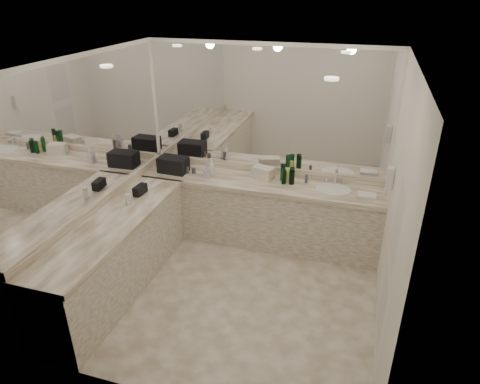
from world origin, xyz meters
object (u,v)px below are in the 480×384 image
(soap_bottle_b, at_px, (207,171))
(wall_phone, at_px, (390,178))
(hand_towel, at_px, (367,196))
(sink, at_px, (333,190))
(soap_bottle_a, at_px, (211,167))
(soap_bottle_c, at_px, (270,175))
(black_toiletry_bag, at_px, (173,164))
(cream_cosmetic_case, at_px, (263,173))

(soap_bottle_b, bearing_deg, wall_phone, -10.33)
(wall_phone, xyz_separation_m, hand_towel, (-0.20, 0.41, -0.43))
(wall_phone, height_order, hand_towel, wall_phone)
(sink, height_order, soap_bottle_a, soap_bottle_a)
(soap_bottle_a, bearing_deg, soap_bottle_c, 5.89)
(soap_bottle_a, bearing_deg, wall_phone, -12.25)
(black_toiletry_bag, relative_size, soap_bottle_c, 2.64)
(black_toiletry_bag, relative_size, soap_bottle_b, 2.10)
(hand_towel, xyz_separation_m, soap_bottle_b, (-2.06, 0.00, 0.07))
(sink, bearing_deg, soap_bottle_c, 175.69)
(cream_cosmetic_case, relative_size, soap_bottle_c, 1.84)
(hand_towel, bearing_deg, sink, 167.57)
(wall_phone, xyz_separation_m, soap_bottle_b, (-2.26, 0.41, -0.36))
(hand_towel, height_order, soap_bottle_c, soap_bottle_c)
(black_toiletry_bag, distance_m, soap_bottle_a, 0.54)
(soap_bottle_b, bearing_deg, soap_bottle_c, 10.39)
(soap_bottle_c, bearing_deg, black_toiletry_bag, -175.10)
(wall_phone, xyz_separation_m, soap_bottle_a, (-2.22, 0.48, -0.33))
(soap_bottle_b, distance_m, soap_bottle_c, 0.84)
(black_toiletry_bag, bearing_deg, soap_bottle_c, 4.90)
(cream_cosmetic_case, distance_m, soap_bottle_a, 0.70)
(black_toiletry_bag, bearing_deg, cream_cosmetic_case, 6.94)
(hand_towel, bearing_deg, cream_cosmetic_case, 171.99)
(black_toiletry_bag, relative_size, soap_bottle_a, 1.63)
(wall_phone, bearing_deg, black_toiletry_bag, 170.77)
(sink, xyz_separation_m, soap_bottle_a, (-1.61, -0.02, 0.12))
(wall_phone, distance_m, black_toiletry_bag, 2.82)
(cream_cosmetic_case, height_order, soap_bottle_b, soap_bottle_b)
(sink, distance_m, cream_cosmetic_case, 0.94)
(black_toiletry_bag, distance_m, hand_towel, 2.56)
(soap_bottle_b, bearing_deg, hand_towel, -0.03)
(black_toiletry_bag, xyz_separation_m, soap_bottle_c, (1.33, 0.11, -0.04))
(cream_cosmetic_case, bearing_deg, hand_towel, 10.90)
(cream_cosmetic_case, bearing_deg, soap_bottle_a, -151.45)
(wall_phone, distance_m, hand_towel, 0.63)
(black_toiletry_bag, bearing_deg, sink, 1.36)
(wall_phone, height_order, cream_cosmetic_case, wall_phone)
(soap_bottle_b, bearing_deg, soap_bottle_a, 60.47)
(soap_bottle_a, bearing_deg, hand_towel, -2.02)
(black_toiletry_bag, xyz_separation_m, cream_cosmetic_case, (1.23, 0.15, -0.03))
(sink, height_order, soap_bottle_c, soap_bottle_c)
(black_toiletry_bag, height_order, soap_bottle_b, black_toiletry_bag)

